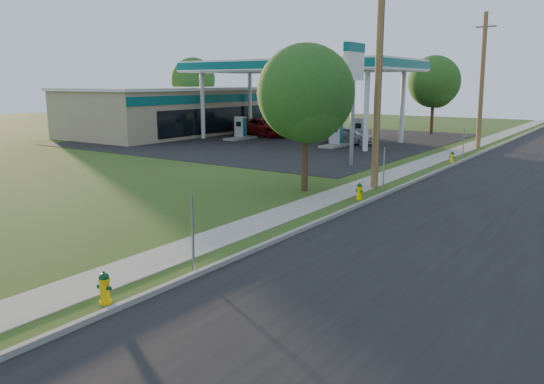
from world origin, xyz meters
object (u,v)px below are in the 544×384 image
object	(u,v)px
fuel_pump_ne	(336,137)
tree_lot	(435,84)
hydrant_near	(104,288)
hydrant_far	(452,157)
utility_pole_far	(482,81)
tree_verge	(307,97)
car_red	(264,127)
fuel_pump_sw	(268,128)
car_silver	(349,136)
tree_back	(193,82)
utility_pole_mid	(378,76)
fuel_pump_se	(359,133)
fuel_pump_nw	(240,131)
hydrant_mid	(359,191)
price_pylon	(354,69)

from	to	relation	value
fuel_pump_ne	tree_lot	size ratio (longest dim) A/B	0.45
hydrant_near	hydrant_far	world-z (taller)	hydrant_near
utility_pole_far	tree_verge	bearing A→B (deg)	-96.00
tree_lot	car_red	size ratio (longest dim) A/B	1.22
fuel_pump_sw	tree_verge	world-z (taller)	tree_verge
tree_lot	car_silver	world-z (taller)	tree_lot
tree_lot	tree_back	world-z (taller)	tree_back
utility_pole_far	car_red	world-z (taller)	utility_pole_far
utility_pole_mid	fuel_pump_se	bearing A→B (deg)	117.63
tree_lot	tree_back	size ratio (longest dim) A/B	0.96
fuel_pump_sw	fuel_pump_se	bearing A→B (deg)	0.00
fuel_pump_sw	car_red	xyz separation A→B (m)	(0.19, -0.82, 0.09)
fuel_pump_se	hydrant_far	xyz separation A→B (m)	(9.53, -7.26, -0.39)
hydrant_far	car_red	size ratio (longest dim) A/B	0.12
utility_pole_mid	tree_back	bearing A→B (deg)	144.73
fuel_pump_se	tree_back	distance (m)	24.33
fuel_pump_nw	fuel_pump_ne	distance (m)	9.00
fuel_pump_se	tree_lot	size ratio (longest dim) A/B	0.45
utility_pole_mid	hydrant_far	xyz separation A→B (m)	(0.63, 9.73, -4.62)
tree_verge	tree_back	size ratio (longest dim) A/B	0.85
fuel_pump_se	fuel_pump_nw	bearing A→B (deg)	-156.04
fuel_pump_se	hydrant_near	bearing A→B (deg)	-73.67
utility_pole_far	hydrant_mid	distance (m)	21.10
utility_pole_far	fuel_pump_nw	world-z (taller)	utility_pole_far
car_silver	car_red	bearing A→B (deg)	73.47
hydrant_near	hydrant_mid	distance (m)	12.65
utility_pole_mid	tree_verge	bearing A→B (deg)	-131.12
utility_pole_mid	fuel_pump_ne	size ratio (longest dim) A/B	3.06
fuel_pump_nw	tree_lot	size ratio (longest dim) A/B	0.45
fuel_pump_nw	car_silver	bearing A→B (deg)	11.46
price_pylon	hydrant_far	bearing A→B (deg)	43.05
fuel_pump_sw	tree_back	size ratio (longest dim) A/B	0.43
fuel_pump_sw	fuel_pump_se	distance (m)	9.00
fuel_pump_se	price_pylon	distance (m)	13.40
tree_verge	hydrant_mid	xyz separation A→B (m)	(2.66, -0.15, -3.74)
fuel_pump_nw	car_silver	xyz separation A→B (m)	(9.17, 1.86, -0.04)
hydrant_near	tree_verge	bearing A→B (deg)	101.93
fuel_pump_sw	utility_pole_mid	bearing A→B (deg)	-43.52
fuel_pump_se	tree_back	bearing A→B (deg)	166.10
hydrant_near	car_red	world-z (taller)	car_red
utility_pole_far	fuel_pump_sw	size ratio (longest dim) A/B	2.97
car_silver	tree_verge	bearing A→B (deg)	-167.41
fuel_pump_se	fuel_pump_sw	bearing A→B (deg)	180.00
tree_lot	utility_pole_far	bearing A→B (deg)	-54.49
fuel_pump_sw	hydrant_near	world-z (taller)	fuel_pump_sw
utility_pole_mid	fuel_pump_nw	size ratio (longest dim) A/B	3.06
fuel_pump_se	tree_lot	xyz separation A→B (m)	(2.74, 9.64, 3.86)
price_pylon	tree_back	size ratio (longest dim) A/B	0.92
fuel_pump_nw	hydrant_near	distance (m)	33.76
utility_pole_mid	fuel_pump_nw	world-z (taller)	utility_pole_mid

